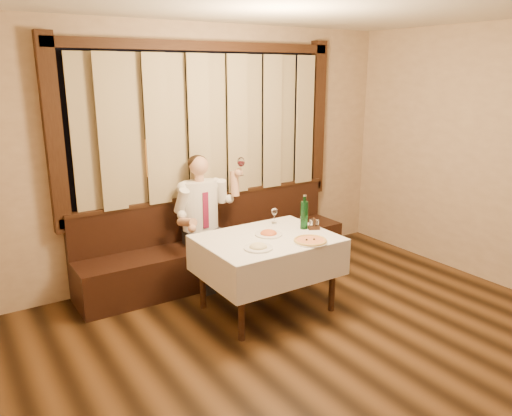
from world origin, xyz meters
TOP-DOWN VIEW (x-y plane):
  - room at (-0.00, 0.97)m, footprint 5.01×6.01m
  - banquette at (0.00, 2.72)m, footprint 3.20×0.61m
  - dining_table at (0.00, 1.70)m, footprint 1.27×0.97m
  - pizza at (0.25, 1.36)m, footprint 0.33×0.33m
  - pasta_red at (0.04, 1.74)m, footprint 0.27×0.27m
  - pasta_cream at (-0.25, 1.48)m, footprint 0.26×0.26m
  - green_bottle at (0.46, 1.72)m, footprint 0.08×0.08m
  - table_wine_glass at (0.31, 2.02)m, footprint 0.06×0.06m
  - cruet_caddy at (0.53, 1.65)m, footprint 0.13×0.10m
  - seated_man at (-0.20, 2.63)m, footprint 0.79×0.59m

SIDE VIEW (x-z plane):
  - banquette at x=0.00m, z-range -0.16..0.78m
  - dining_table at x=0.00m, z-range 0.27..1.03m
  - pizza at x=0.25m, z-range 0.75..0.79m
  - pasta_cream at x=-0.25m, z-range 0.75..0.84m
  - pasta_red at x=0.04m, z-range 0.75..0.84m
  - cruet_caddy at x=0.53m, z-range 0.74..0.86m
  - seated_man at x=-0.20m, z-range 0.11..1.54m
  - table_wine_glass at x=0.31m, z-range 0.80..0.97m
  - green_bottle at x=0.46m, z-range 0.73..1.08m
  - room at x=0.00m, z-range 0.09..2.91m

